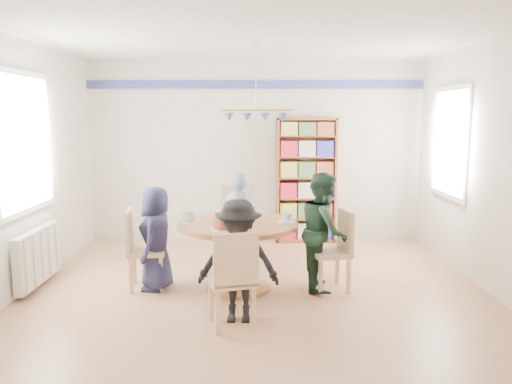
{
  "coord_description": "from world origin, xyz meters",
  "views": [
    {
      "loc": [
        -0.03,
        -5.06,
        1.87
      ],
      "look_at": [
        0.0,
        0.4,
        1.05
      ],
      "focal_mm": 35.0,
      "sensor_mm": 36.0,
      "label": 1
    }
  ],
  "objects_px": {
    "chair_left": "(140,246)",
    "chair_right": "(336,247)",
    "person_far": "(239,219)",
    "person_near": "(238,261)",
    "radiator": "(38,256)",
    "person_left": "(156,238)",
    "chair_near": "(234,276)",
    "bookshelf": "(306,181)",
    "chair_far": "(238,220)",
    "dining_table": "(238,240)",
    "person_right": "(323,231)"
  },
  "relations": [
    {
      "from": "chair_left",
      "to": "chair_right",
      "type": "distance_m",
      "value": 2.14
    },
    {
      "from": "person_far",
      "to": "chair_right",
      "type": "bearing_deg",
      "value": 140.68
    },
    {
      "from": "chair_right",
      "to": "person_near",
      "type": "xyz_separation_m",
      "value": [
        -1.04,
        -0.84,
        0.09
      ]
    },
    {
      "from": "radiator",
      "to": "chair_right",
      "type": "bearing_deg",
      "value": -2.09
    },
    {
      "from": "chair_left",
      "to": "person_near",
      "type": "relative_size",
      "value": 0.77
    },
    {
      "from": "radiator",
      "to": "person_left",
      "type": "bearing_deg",
      "value": -3.32
    },
    {
      "from": "chair_right",
      "to": "person_far",
      "type": "distance_m",
      "value": 1.41
    },
    {
      "from": "chair_near",
      "to": "person_far",
      "type": "height_order",
      "value": "person_far"
    },
    {
      "from": "radiator",
      "to": "chair_left",
      "type": "relative_size",
      "value": 1.13
    },
    {
      "from": "person_left",
      "to": "bookshelf",
      "type": "bearing_deg",
      "value": 144.38
    },
    {
      "from": "radiator",
      "to": "chair_left",
      "type": "bearing_deg",
      "value": -3.78
    },
    {
      "from": "chair_far",
      "to": "chair_left",
      "type": "bearing_deg",
      "value": -135.03
    },
    {
      "from": "radiator",
      "to": "chair_far",
      "type": "height_order",
      "value": "chair_far"
    },
    {
      "from": "dining_table",
      "to": "person_near",
      "type": "distance_m",
      "value": 0.86
    },
    {
      "from": "person_near",
      "to": "person_far",
      "type": "bearing_deg",
      "value": 95.31
    },
    {
      "from": "person_right",
      "to": "chair_right",
      "type": "bearing_deg",
      "value": -108.73
    },
    {
      "from": "chair_left",
      "to": "person_left",
      "type": "height_order",
      "value": "person_left"
    },
    {
      "from": "chair_near",
      "to": "person_right",
      "type": "bearing_deg",
      "value": 48.89
    },
    {
      "from": "radiator",
      "to": "chair_far",
      "type": "distance_m",
      "value": 2.4
    },
    {
      "from": "person_left",
      "to": "person_near",
      "type": "xyz_separation_m",
      "value": [
        0.92,
        -0.88,
        0.0
      ]
    },
    {
      "from": "chair_right",
      "to": "person_left",
      "type": "height_order",
      "value": "person_left"
    },
    {
      "from": "chair_near",
      "to": "person_left",
      "type": "height_order",
      "value": "person_left"
    },
    {
      "from": "chair_near",
      "to": "person_right",
      "type": "distance_m",
      "value": 1.44
    },
    {
      "from": "radiator",
      "to": "person_far",
      "type": "height_order",
      "value": "person_far"
    },
    {
      "from": "radiator",
      "to": "person_far",
      "type": "distance_m",
      "value": 2.36
    },
    {
      "from": "radiator",
      "to": "chair_right",
      "type": "relative_size",
      "value": 1.14
    },
    {
      "from": "chair_left",
      "to": "chair_near",
      "type": "distance_m",
      "value": 1.5
    },
    {
      "from": "chair_left",
      "to": "chair_right",
      "type": "relative_size",
      "value": 1.01
    },
    {
      "from": "chair_left",
      "to": "person_right",
      "type": "xyz_separation_m",
      "value": [
        2.0,
        0.01,
        0.16
      ]
    },
    {
      "from": "chair_left",
      "to": "chair_near",
      "type": "relative_size",
      "value": 0.99
    },
    {
      "from": "chair_right",
      "to": "chair_far",
      "type": "xyz_separation_m",
      "value": [
        -1.09,
        1.09,
        0.07
      ]
    },
    {
      "from": "dining_table",
      "to": "person_far",
      "type": "height_order",
      "value": "person_far"
    },
    {
      "from": "chair_far",
      "to": "chair_near",
      "type": "xyz_separation_m",
      "value": [
        0.02,
        -2.1,
        -0.06
      ]
    },
    {
      "from": "person_far",
      "to": "dining_table",
      "type": "bearing_deg",
      "value": 91.59
    },
    {
      "from": "chair_left",
      "to": "person_right",
      "type": "relative_size",
      "value": 0.69
    },
    {
      "from": "chair_left",
      "to": "person_far",
      "type": "xyz_separation_m",
      "value": [
        1.06,
        0.86,
        0.11
      ]
    },
    {
      "from": "chair_right",
      "to": "radiator",
      "type": "bearing_deg",
      "value": 177.91
    },
    {
      "from": "person_left",
      "to": "bookshelf",
      "type": "height_order",
      "value": "bookshelf"
    },
    {
      "from": "chair_far",
      "to": "person_left",
      "type": "xyz_separation_m",
      "value": [
        -0.86,
        -1.04,
        0.01
      ]
    },
    {
      "from": "radiator",
      "to": "dining_table",
      "type": "distance_m",
      "value": 2.23
    },
    {
      "from": "radiator",
      "to": "chair_near",
      "type": "bearing_deg",
      "value": -27.25
    },
    {
      "from": "person_left",
      "to": "person_near",
      "type": "height_order",
      "value": "person_near"
    },
    {
      "from": "bookshelf",
      "to": "person_near",
      "type": "bearing_deg",
      "value": -107.2
    },
    {
      "from": "dining_table",
      "to": "person_left",
      "type": "xyz_separation_m",
      "value": [
        -0.89,
        0.03,
        0.01
      ]
    },
    {
      "from": "chair_near",
      "to": "person_left",
      "type": "relative_size",
      "value": 0.79
    },
    {
      "from": "radiator",
      "to": "person_right",
      "type": "xyz_separation_m",
      "value": [
        3.15,
        -0.06,
        0.29
      ]
    },
    {
      "from": "person_right",
      "to": "person_near",
      "type": "height_order",
      "value": "person_right"
    },
    {
      "from": "chair_right",
      "to": "person_left",
      "type": "bearing_deg",
      "value": 178.75
    },
    {
      "from": "chair_right",
      "to": "person_left",
      "type": "xyz_separation_m",
      "value": [
        -1.96,
        0.04,
        0.08
      ]
    },
    {
      "from": "person_near",
      "to": "chair_right",
      "type": "bearing_deg",
      "value": 43.01
    }
  ]
}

